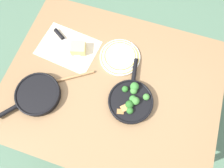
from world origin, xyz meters
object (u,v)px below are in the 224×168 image
(skillet_broccoli, at_px, (131,100))
(skillet_eggs, at_px, (38,95))
(dinner_plate_stack, at_px, (120,57))
(wooden_spoon, at_px, (58,81))
(grater_knife, at_px, (65,41))
(cheese_block, at_px, (78,48))

(skillet_broccoli, height_order, skillet_eggs, skillet_broccoli)
(dinner_plate_stack, bearing_deg, wooden_spoon, -139.15)
(wooden_spoon, distance_m, grater_knife, 0.26)
(grater_knife, height_order, dinner_plate_stack, dinner_plate_stack)
(dinner_plate_stack, bearing_deg, grater_knife, -179.93)
(grater_knife, xyz_separation_m, dinner_plate_stack, (0.35, 0.00, 0.00))
(skillet_eggs, height_order, cheese_block, cheese_block)
(wooden_spoon, bearing_deg, dinner_plate_stack, -172.67)
(wooden_spoon, height_order, cheese_block, cheese_block)
(grater_knife, bearing_deg, cheese_block, 15.72)
(grater_knife, distance_m, dinner_plate_stack, 0.35)
(wooden_spoon, bearing_deg, skillet_broccoli, 148.17)
(dinner_plate_stack, bearing_deg, skillet_eggs, -134.52)
(cheese_block, relative_size, dinner_plate_stack, 0.42)
(skillet_broccoli, distance_m, skillet_eggs, 0.51)
(skillet_eggs, xyz_separation_m, wooden_spoon, (0.07, 0.11, -0.01))
(skillet_eggs, distance_m, grater_knife, 0.37)
(cheese_block, distance_m, dinner_plate_stack, 0.25)
(skillet_eggs, relative_size, wooden_spoon, 1.06)
(skillet_broccoli, height_order, cheese_block, skillet_broccoli)
(skillet_eggs, xyz_separation_m, dinner_plate_stack, (0.36, 0.37, -0.01))
(skillet_eggs, bearing_deg, skillet_broccoli, 143.82)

